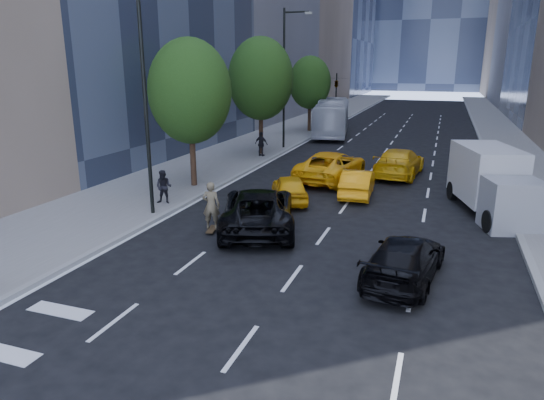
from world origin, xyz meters
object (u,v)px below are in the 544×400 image
at_px(box_truck, 492,182).
at_px(city_bus, 332,117).
at_px(black_sedan_mercedes, 405,259).
at_px(skateboarder, 211,209).
at_px(black_sedan_lincoln, 258,209).

bearing_deg(box_truck, city_bus, 102.43).
xyz_separation_m(city_bus, box_truck, (11.93, -21.87, -0.17)).
bearing_deg(city_bus, black_sedan_mercedes, -82.96).
relative_size(skateboarder, black_sedan_mercedes, 0.41).
relative_size(black_sedan_lincoln, black_sedan_mercedes, 1.28).
bearing_deg(city_bus, black_sedan_lincoln, -92.97).
distance_m(skateboarder, city_bus, 28.16).
distance_m(black_sedan_lincoln, box_truck, 10.25).
xyz_separation_m(black_sedan_mercedes, city_bus, (-9.00, 30.11, 0.93)).
bearing_deg(skateboarder, black_sedan_lincoln, -161.34).
bearing_deg(box_truck, black_sedan_lincoln, -165.13).
distance_m(skateboarder, box_truck, 12.07).
xyz_separation_m(black_sedan_lincoln, black_sedan_mercedes, (5.84, -2.96, -0.15)).
height_order(black_sedan_lincoln, box_truck, box_truck).
xyz_separation_m(black_sedan_lincoln, box_truck, (8.76, 5.27, 0.61)).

